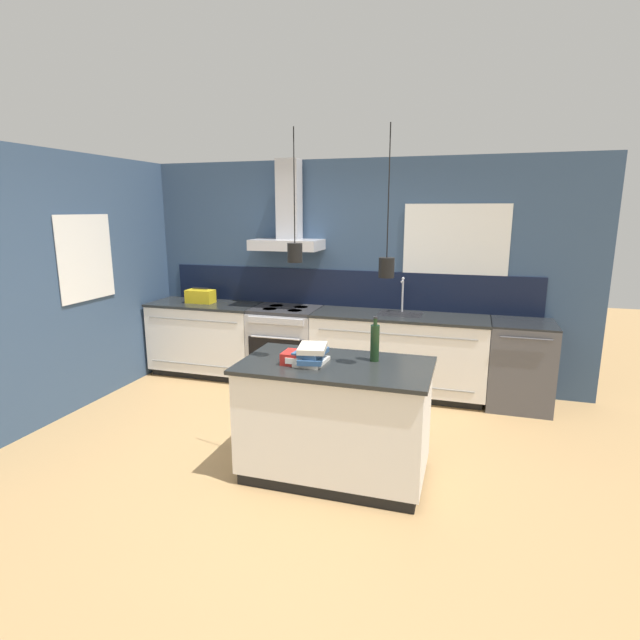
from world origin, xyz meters
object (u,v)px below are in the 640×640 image
(oven_range, at_px, (286,345))
(yellow_toolbox, at_px, (200,296))
(bottle_on_island, at_px, (375,342))
(dishwasher, at_px, (520,365))
(book_stack, at_px, (312,354))
(red_supply_box, at_px, (298,358))

(oven_range, distance_m, yellow_toolbox, 1.24)
(oven_range, xyz_separation_m, bottle_on_island, (1.40, -1.76, 0.60))
(dishwasher, bearing_deg, bottle_on_island, -124.56)
(yellow_toolbox, bearing_deg, oven_range, -0.22)
(oven_range, bearing_deg, bottle_on_island, -51.47)
(bottle_on_island, bearing_deg, oven_range, 128.53)
(oven_range, distance_m, dishwasher, 2.61)
(bottle_on_island, bearing_deg, yellow_toolbox, 145.03)
(dishwasher, distance_m, book_stack, 2.62)
(red_supply_box, relative_size, yellow_toolbox, 0.66)
(oven_range, relative_size, bottle_on_island, 2.64)
(bottle_on_island, relative_size, book_stack, 1.00)
(bottle_on_island, distance_m, yellow_toolbox, 3.07)
(book_stack, bearing_deg, oven_range, 116.09)
(red_supply_box, xyz_separation_m, yellow_toolbox, (-1.98, 2.00, 0.04))
(bottle_on_island, height_order, yellow_toolbox, bottle_on_island)
(oven_range, bearing_deg, book_stack, -63.91)
(oven_range, bearing_deg, red_supply_box, -66.59)
(dishwasher, xyz_separation_m, bottle_on_island, (-1.21, -1.76, 0.60))
(book_stack, relative_size, yellow_toolbox, 1.01)
(bottle_on_island, xyz_separation_m, red_supply_box, (-0.54, -0.24, -0.10))
(dishwasher, distance_m, yellow_toolbox, 3.77)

